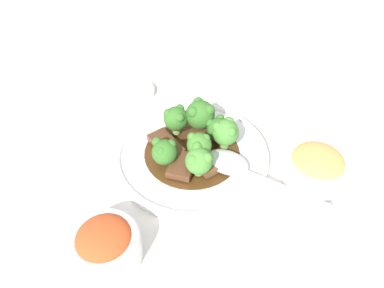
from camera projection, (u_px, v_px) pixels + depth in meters
name	position (u px, v px, depth m)	size (l,w,h in m)	color
ground_plane	(192.00, 158.00, 0.62)	(4.00, 4.00, 0.00)	silver
main_plate	(192.00, 154.00, 0.62)	(0.25, 0.25, 0.02)	white
beef_strip_0	(213.00, 165.00, 0.58)	(0.03, 0.05, 0.01)	brown
beef_strip_1	(182.00, 165.00, 0.58)	(0.06, 0.06, 0.01)	#56331E
beef_strip_2	(166.00, 145.00, 0.61)	(0.07, 0.04, 0.01)	#56331E
beef_strip_3	(198.00, 142.00, 0.61)	(0.06, 0.05, 0.01)	#56331E
broccoli_floret_0	(226.00, 132.00, 0.60)	(0.04, 0.04, 0.05)	#8EB756
broccoli_floret_1	(200.00, 114.00, 0.62)	(0.05, 0.05, 0.06)	#8EB756
broccoli_floret_2	(163.00, 150.00, 0.58)	(0.04, 0.04, 0.04)	#8EB756
broccoli_floret_3	(176.00, 118.00, 0.62)	(0.04, 0.04, 0.05)	#8EB756
broccoli_floret_4	(199.00, 161.00, 0.56)	(0.04, 0.04, 0.05)	#7FA84C
broccoli_floret_5	(198.00, 145.00, 0.58)	(0.04, 0.04, 0.05)	#7FA84C
broccoli_floret_6	(217.00, 127.00, 0.62)	(0.04, 0.04, 0.04)	#7FA84C
serving_spoon	(234.00, 165.00, 0.58)	(0.19, 0.12, 0.01)	silver
side_bowl_kimchi	(105.00, 244.00, 0.48)	(0.09, 0.09, 0.06)	white
side_bowl_appetizer	(316.00, 166.00, 0.58)	(0.10, 0.10, 0.05)	white
sauce_dish	(136.00, 91.00, 0.74)	(0.07, 0.07, 0.01)	white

